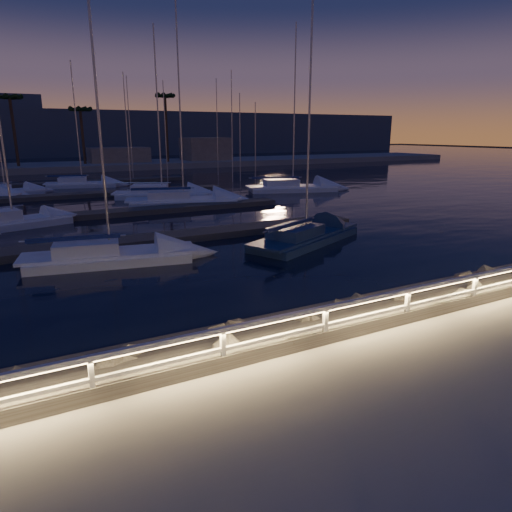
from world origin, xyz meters
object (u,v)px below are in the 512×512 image
at_px(guard_rail, 381,304).
at_px(sailboat_g, 160,193).
at_px(sailboat_l, 290,187).
at_px(sailboat_n, 3,192).
at_px(sailboat_e, 10,222).
at_px(sailboat_k, 80,183).
at_px(sailboat_d, 304,236).
at_px(sailboat_c, 106,255).
at_px(sailboat_h, 181,200).

height_order(guard_rail, sailboat_g, sailboat_g).
height_order(sailboat_l, sailboat_n, sailboat_l).
height_order(sailboat_e, sailboat_k, sailboat_k).
bearing_deg(sailboat_l, sailboat_e, -145.53).
relative_size(sailboat_e, sailboat_l, 0.77).
bearing_deg(guard_rail, sailboat_e, 111.16).
bearing_deg(sailboat_k, sailboat_l, -23.09).
height_order(sailboat_d, sailboat_l, sailboat_l).
relative_size(sailboat_l, sailboat_n, 1.33).
relative_size(sailboat_d, sailboat_k, 1.05).
relative_size(sailboat_c, sailboat_g, 0.89).
bearing_deg(guard_rail, sailboat_n, 103.16).
distance_m(guard_rail, sailboat_d, 13.06).
bearing_deg(sailboat_h, sailboat_n, 151.33).
bearing_deg(sailboat_e, sailboat_c, -87.10).
height_order(sailboat_c, sailboat_k, sailboat_c).
xyz_separation_m(sailboat_e, sailboat_l, (26.57, 7.95, 0.01)).
xyz_separation_m(sailboat_d, sailboat_n, (-15.23, 30.61, 0.00)).
xyz_separation_m(sailboat_c, sailboat_n, (-4.53, 29.59, -0.00)).
bearing_deg(sailboat_c, sailboat_l, 51.27).
xyz_separation_m(sailboat_d, sailboat_k, (-7.46, 34.92, 0.00)).
relative_size(sailboat_c, sailboat_h, 0.84).
bearing_deg(sailboat_d, sailboat_k, 77.10).
height_order(sailboat_d, sailboat_k, sailboat_d).
height_order(sailboat_h, sailboat_n, sailboat_h).
height_order(sailboat_k, sailboat_n, sailboat_k).
bearing_deg(sailboat_n, sailboat_l, -37.29).
distance_m(sailboat_d, sailboat_e, 19.30).
bearing_deg(guard_rail, sailboat_l, 62.06).
bearing_deg(sailboat_e, sailboat_h, 1.49).
bearing_deg(sailboat_d, sailboat_n, 91.50).
distance_m(sailboat_c, sailboat_n, 29.94).
xyz_separation_m(sailboat_e, sailboat_k, (7.27, 22.45, -0.03)).
height_order(sailboat_h, sailboat_k, sailboat_h).
bearing_deg(sailboat_g, sailboat_c, -89.11).
distance_m(sailboat_e, sailboat_l, 27.73).
xyz_separation_m(sailboat_h, sailboat_l, (13.46, 3.70, 0.00)).
distance_m(guard_rail, sailboat_e, 26.15).
xyz_separation_m(sailboat_d, sailboat_l, (11.84, 20.42, 0.04)).
relative_size(sailboat_e, sailboat_n, 1.02).
xyz_separation_m(guard_rail, sailboat_d, (5.29, 11.90, -0.95)).
distance_m(sailboat_d, sailboat_g, 21.93).
bearing_deg(sailboat_h, sailboat_e, -145.14).
xyz_separation_m(guard_rail, sailboat_k, (-2.16, 46.82, -0.95)).
distance_m(sailboat_c, sailboat_l, 29.74).
height_order(sailboat_d, sailboat_h, sailboat_h).
bearing_deg(sailboat_l, sailboat_n, 177.19).
relative_size(guard_rail, sailboat_n, 3.51).
distance_m(sailboat_h, sailboat_n, 19.45).
bearing_deg(sailboat_d, sailboat_h, 70.57).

